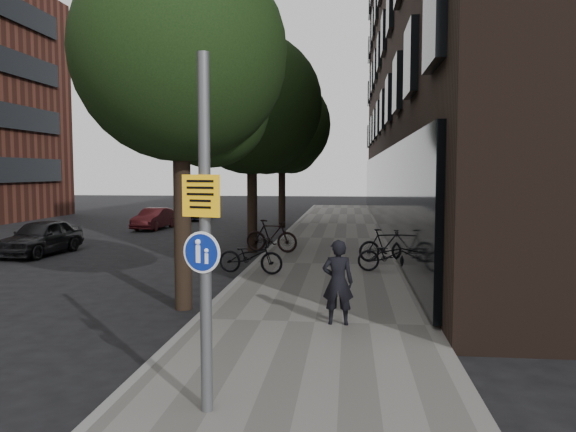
# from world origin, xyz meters

# --- Properties ---
(ground) EXTENTS (120.00, 120.00, 0.00)m
(ground) POSITION_xyz_m (0.00, 0.00, 0.00)
(ground) COLOR black
(ground) RESTS_ON ground
(sidewalk) EXTENTS (4.50, 60.00, 0.12)m
(sidewalk) POSITION_xyz_m (0.25, 10.00, 0.06)
(sidewalk) COLOR #63605B
(sidewalk) RESTS_ON ground
(curb_edge) EXTENTS (0.15, 60.00, 0.13)m
(curb_edge) POSITION_xyz_m (-2.00, 10.00, 0.07)
(curb_edge) COLOR slate
(curb_edge) RESTS_ON ground
(building_right_dark_brick) EXTENTS (12.00, 40.00, 18.00)m
(building_right_dark_brick) POSITION_xyz_m (8.50, 22.00, 9.00)
(building_right_dark_brick) COLOR black
(building_right_dark_brick) RESTS_ON ground
(street_tree_near) EXTENTS (4.40, 4.40, 7.50)m
(street_tree_near) POSITION_xyz_m (-2.53, 4.64, 5.11)
(street_tree_near) COLOR black
(street_tree_near) RESTS_ON ground
(street_tree_mid) EXTENTS (5.00, 5.00, 7.80)m
(street_tree_mid) POSITION_xyz_m (-2.53, 13.14, 5.11)
(street_tree_mid) COLOR black
(street_tree_mid) RESTS_ON ground
(street_tree_far) EXTENTS (5.00, 5.00, 7.80)m
(street_tree_far) POSITION_xyz_m (-2.53, 22.14, 5.11)
(street_tree_far) COLOR black
(street_tree_far) RESTS_ON ground
(signpost) EXTENTS (0.46, 0.16, 4.10)m
(signpost) POSITION_xyz_m (-0.77, -0.67, 2.19)
(signpost) COLOR #595B5E
(signpost) RESTS_ON sidewalk
(pedestrian) EXTENTS (0.57, 0.38, 1.55)m
(pedestrian) POSITION_xyz_m (0.67, 3.23, 0.90)
(pedestrian) COLOR black
(pedestrian) RESTS_ON sidewalk
(parked_bike_facade_near) EXTENTS (1.78, 0.64, 0.93)m
(parked_bike_facade_near) POSITION_xyz_m (2.00, 8.84, 0.58)
(parked_bike_facade_near) COLOR black
(parked_bike_facade_near) RESTS_ON sidewalk
(parked_bike_facade_far) EXTENTS (1.77, 0.89, 1.02)m
(parked_bike_facade_far) POSITION_xyz_m (2.00, 10.57, 0.63)
(parked_bike_facade_far) COLOR black
(parked_bike_facade_far) RESTS_ON sidewalk
(parked_bike_curb_near) EXTENTS (1.89, 0.91, 0.95)m
(parked_bike_curb_near) POSITION_xyz_m (-1.80, 8.11, 0.60)
(parked_bike_curb_near) COLOR black
(parked_bike_curb_near) RESTS_ON sidewalk
(parked_bike_curb_far) EXTENTS (1.93, 0.90, 1.12)m
(parked_bike_curb_far) POSITION_xyz_m (-1.80, 12.27, 0.68)
(parked_bike_curb_far) COLOR black
(parked_bike_curb_far) RESTS_ON sidewalk
(parked_car_near) EXTENTS (1.73, 3.72, 1.23)m
(parked_car_near) POSITION_xyz_m (-9.86, 11.57, 0.62)
(parked_car_near) COLOR black
(parked_car_near) RESTS_ON ground
(parked_car_mid) EXTENTS (1.45, 3.33, 1.07)m
(parked_car_mid) POSITION_xyz_m (-8.92, 20.48, 0.53)
(parked_car_mid) COLOR #51171B
(parked_car_mid) RESTS_ON ground
(parked_car_far) EXTENTS (1.87, 4.19, 1.20)m
(parked_car_far) POSITION_xyz_m (-8.46, 26.60, 0.60)
(parked_car_far) COLOR black
(parked_car_far) RESTS_ON ground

